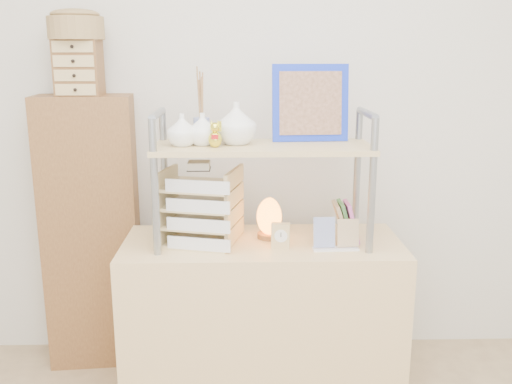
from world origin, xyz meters
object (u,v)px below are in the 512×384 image
cabinet (92,233)px  letter_tray (200,211)px  salt_lamp (269,218)px  desk (262,321)px

cabinet → letter_tray: (0.56, -0.38, 0.22)m
cabinet → salt_lamp: cabinet is taller
cabinet → salt_lamp: (0.86, -0.32, 0.17)m
desk → salt_lamp: salt_lamp is taller
desk → salt_lamp: size_ratio=6.59×
letter_tray → salt_lamp: 0.30m
desk → salt_lamp: (0.03, 0.05, 0.47)m
desk → cabinet: cabinet is taller
desk → letter_tray: bearing=-178.5°
salt_lamp → cabinet: bearing=159.6°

